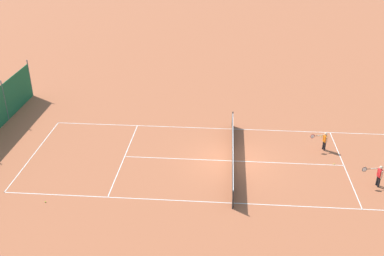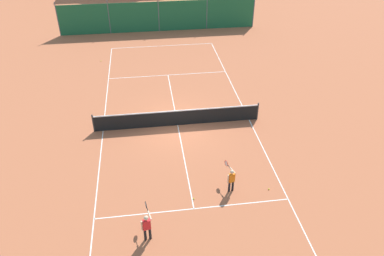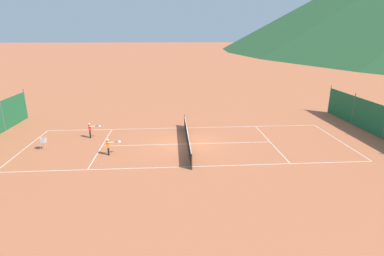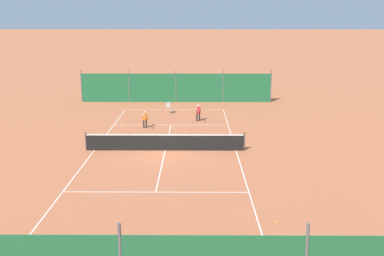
{
  "view_description": "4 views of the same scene",
  "coord_description": "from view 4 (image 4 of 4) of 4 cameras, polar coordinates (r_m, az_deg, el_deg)",
  "views": [
    {
      "loc": [
        -22.61,
        0.59,
        13.67
      ],
      "look_at": [
        1.55,
        2.5,
        1.27
      ],
      "focal_mm": 42.0,
      "sensor_mm": 36.0,
      "label": 1
    },
    {
      "loc": [
        -1.6,
        -17.35,
        11.53
      ],
      "look_at": [
        0.54,
        -1.94,
        1.05
      ],
      "focal_mm": 35.0,
      "sensor_mm": 36.0,
      "label": 2
    },
    {
      "loc": [
        21.29,
        -1.16,
        7.96
      ],
      "look_at": [
        -1.08,
        0.42,
        0.92
      ],
      "focal_mm": 28.0,
      "sensor_mm": 36.0,
      "label": 3
    },
    {
      "loc": [
        -1.72,
        24.87,
        7.42
      ],
      "look_at": [
        -1.54,
        -1.65,
        0.94
      ],
      "focal_mm": 42.0,
      "sensor_mm": 36.0,
      "label": 4
    }
  ],
  "objects": [
    {
      "name": "player_far_baseline",
      "position": [
        31.3,
        -6.0,
        1.24
      ],
      "size": [
        0.38,
        1.03,
        1.18
      ],
      "color": "black",
      "rests_on": "ground"
    },
    {
      "name": "ground_plane",
      "position": [
        26.01,
        -3.43,
        -2.87
      ],
      "size": [
        600.0,
        600.0,
        0.0
      ],
      "primitive_type": "plane",
      "color": "#B7603D"
    },
    {
      "name": "windscreen_fence_near",
      "position": [
        40.87,
        -2.04,
        5.12
      ],
      "size": [
        17.28,
        0.08,
        2.9
      ],
      "color": "#1E6038",
      "rests_on": "ground"
    },
    {
      "name": "tennis_ball_mid_court",
      "position": [
        17.38,
        10.71,
        -11.67
      ],
      "size": [
        0.07,
        0.07,
        0.07
      ],
      "primitive_type": "sphere",
      "color": "#CCE033",
      "rests_on": "ground"
    },
    {
      "name": "tennis_ball_by_net_right",
      "position": [
        36.94,
        3.38,
        2.17
      ],
      "size": [
        0.07,
        0.07,
        0.07
      ],
      "primitive_type": "sphere",
      "color": "#CCE033",
      "rests_on": "ground"
    },
    {
      "name": "tennis_net",
      "position": [
        25.87,
        -3.45,
        -1.81
      ],
      "size": [
        9.18,
        0.08,
        1.06
      ],
      "color": "#2D2D2D",
      "rests_on": "ground"
    },
    {
      "name": "tennis_ball_alley_right",
      "position": [
        31.65,
        -2.87,
        0.22
      ],
      "size": [
        0.07,
        0.07,
        0.07
      ],
      "primitive_type": "sphere",
      "color": "#CCE033",
      "rests_on": "ground"
    },
    {
      "name": "tennis_ball_service_box",
      "position": [
        31.89,
        -8.98,
        0.17
      ],
      "size": [
        0.07,
        0.07,
        0.07
      ],
      "primitive_type": "sphere",
      "color": "#CCE033",
      "rests_on": "ground"
    },
    {
      "name": "court_line_markings",
      "position": [
        26.01,
        -3.43,
        -2.86
      ],
      "size": [
        8.25,
        23.85,
        0.01
      ],
      "color": "white",
      "rests_on": "ground"
    },
    {
      "name": "player_near_service",
      "position": [
        33.21,
        0.8,
        2.11
      ],
      "size": [
        0.42,
        1.07,
        1.25
      ],
      "color": "black",
      "rests_on": "ground"
    },
    {
      "name": "ball_hopper",
      "position": [
        35.98,
        -3.05,
        2.88
      ],
      "size": [
        0.36,
        0.36,
        0.89
      ],
      "color": "#B7B7BC",
      "rests_on": "ground"
    }
  ]
}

